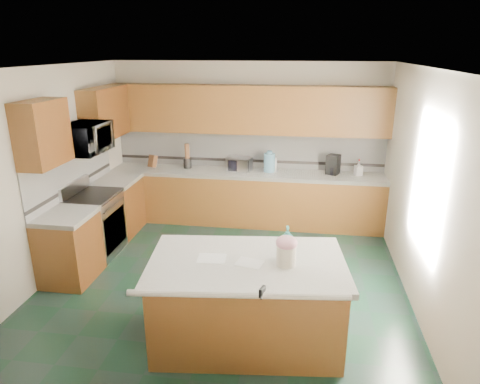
# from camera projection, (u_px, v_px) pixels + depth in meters

# --- Properties ---
(floor) EXTENTS (4.60, 4.60, 0.00)m
(floor) POSITION_uv_depth(u_px,v_px,m) (225.00, 280.00, 5.62)
(floor) COLOR black
(floor) RESTS_ON ground
(ceiling) EXTENTS (4.60, 4.60, 0.00)m
(ceiling) POSITION_uv_depth(u_px,v_px,m) (222.00, 67.00, 4.75)
(ceiling) COLOR white
(ceiling) RESTS_ON ground
(wall_back) EXTENTS (4.60, 0.04, 2.70)m
(wall_back) POSITION_uv_depth(u_px,v_px,m) (248.00, 143.00, 7.36)
(wall_back) COLOR beige
(wall_back) RESTS_ON ground
(wall_front) EXTENTS (4.60, 0.04, 2.70)m
(wall_front) POSITION_uv_depth(u_px,v_px,m) (163.00, 281.00, 3.02)
(wall_front) COLOR beige
(wall_front) RESTS_ON ground
(wall_left) EXTENTS (0.04, 4.60, 2.70)m
(wall_left) POSITION_uv_depth(u_px,v_px,m) (47.00, 175.00, 5.51)
(wall_left) COLOR beige
(wall_left) RESTS_ON ground
(wall_right) EXTENTS (0.04, 4.60, 2.70)m
(wall_right) POSITION_uv_depth(u_px,v_px,m) (424.00, 192.00, 4.87)
(wall_right) COLOR beige
(wall_right) RESTS_ON ground
(back_base_cab) EXTENTS (4.60, 0.60, 0.86)m
(back_base_cab) POSITION_uv_depth(u_px,v_px,m) (245.00, 199.00, 7.36)
(back_base_cab) COLOR #321707
(back_base_cab) RESTS_ON ground
(back_countertop) EXTENTS (4.60, 0.64, 0.06)m
(back_countertop) POSITION_uv_depth(u_px,v_px,m) (246.00, 173.00, 7.21)
(back_countertop) COLOR white
(back_countertop) RESTS_ON back_base_cab
(back_upper_cab) EXTENTS (4.60, 0.33, 0.78)m
(back_upper_cab) POSITION_uv_depth(u_px,v_px,m) (247.00, 110.00, 7.00)
(back_upper_cab) COLOR #321707
(back_upper_cab) RESTS_ON wall_back
(back_backsplash) EXTENTS (4.60, 0.02, 0.63)m
(back_backsplash) POSITION_uv_depth(u_px,v_px,m) (248.00, 150.00, 7.37)
(back_backsplash) COLOR silver
(back_backsplash) RESTS_ON back_countertop
(back_accent_band) EXTENTS (4.60, 0.01, 0.05)m
(back_accent_band) POSITION_uv_depth(u_px,v_px,m) (248.00, 161.00, 7.43)
(back_accent_band) COLOR black
(back_accent_band) RESTS_ON back_countertop
(left_base_cab_rear) EXTENTS (0.60, 0.82, 0.86)m
(left_base_cab_rear) POSITION_uv_depth(u_px,v_px,m) (118.00, 207.00, 6.97)
(left_base_cab_rear) COLOR #321707
(left_base_cab_rear) RESTS_ON ground
(left_counter_rear) EXTENTS (0.64, 0.82, 0.06)m
(left_counter_rear) POSITION_uv_depth(u_px,v_px,m) (116.00, 180.00, 6.82)
(left_counter_rear) COLOR white
(left_counter_rear) RESTS_ON left_base_cab_rear
(left_base_cab_front) EXTENTS (0.60, 0.72, 0.86)m
(left_base_cab_front) POSITION_uv_depth(u_px,v_px,m) (70.00, 249.00, 5.54)
(left_base_cab_front) COLOR #321707
(left_base_cab_front) RESTS_ON ground
(left_counter_front) EXTENTS (0.64, 0.72, 0.06)m
(left_counter_front) POSITION_uv_depth(u_px,v_px,m) (65.00, 216.00, 5.39)
(left_counter_front) COLOR white
(left_counter_front) RESTS_ON left_base_cab_front
(left_backsplash) EXTENTS (0.02, 2.30, 0.63)m
(left_backsplash) POSITION_uv_depth(u_px,v_px,m) (72.00, 172.00, 6.06)
(left_backsplash) COLOR silver
(left_backsplash) RESTS_ON wall_left
(left_accent_band) EXTENTS (0.01, 2.30, 0.05)m
(left_accent_band) POSITION_uv_depth(u_px,v_px,m) (74.00, 185.00, 6.12)
(left_accent_band) COLOR black
(left_accent_band) RESTS_ON wall_left
(left_upper_cab_rear) EXTENTS (0.33, 1.09, 0.78)m
(left_upper_cab_rear) POSITION_uv_depth(u_px,v_px,m) (105.00, 113.00, 6.63)
(left_upper_cab_rear) COLOR #321707
(left_upper_cab_rear) RESTS_ON wall_left
(left_upper_cab_front) EXTENTS (0.33, 0.72, 0.78)m
(left_upper_cab_front) POSITION_uv_depth(u_px,v_px,m) (43.00, 133.00, 5.07)
(left_upper_cab_front) COLOR #321707
(left_upper_cab_front) RESTS_ON wall_left
(range_body) EXTENTS (0.60, 0.76, 0.88)m
(range_body) POSITION_uv_depth(u_px,v_px,m) (96.00, 226.00, 6.23)
(range_body) COLOR #B7B7BC
(range_body) RESTS_ON ground
(range_oven_door) EXTENTS (0.02, 0.68, 0.55)m
(range_oven_door) POSITION_uv_depth(u_px,v_px,m) (115.00, 230.00, 6.20)
(range_oven_door) COLOR black
(range_oven_door) RESTS_ON range_body
(range_cooktop) EXTENTS (0.62, 0.78, 0.04)m
(range_cooktop) POSITION_uv_depth(u_px,v_px,m) (92.00, 196.00, 6.08)
(range_cooktop) COLOR black
(range_cooktop) RESTS_ON range_body
(range_handle) EXTENTS (0.02, 0.66, 0.02)m
(range_handle) POSITION_uv_depth(u_px,v_px,m) (114.00, 205.00, 6.08)
(range_handle) COLOR #B7B7BC
(range_handle) RESTS_ON range_body
(range_backguard) EXTENTS (0.06, 0.76, 0.18)m
(range_backguard) POSITION_uv_depth(u_px,v_px,m) (74.00, 187.00, 6.08)
(range_backguard) COLOR #B7B7BC
(range_backguard) RESTS_ON range_body
(microwave) EXTENTS (0.50, 0.73, 0.41)m
(microwave) POSITION_uv_depth(u_px,v_px,m) (86.00, 138.00, 5.81)
(microwave) COLOR #B7B7BC
(microwave) RESTS_ON wall_left
(island_base) EXTENTS (1.94, 1.24, 0.86)m
(island_base) POSITION_uv_depth(u_px,v_px,m) (247.00, 304.00, 4.36)
(island_base) COLOR #321707
(island_base) RESTS_ON ground
(island_top) EXTENTS (2.05, 1.35, 0.06)m
(island_top) POSITION_uv_depth(u_px,v_px,m) (247.00, 263.00, 4.21)
(island_top) COLOR white
(island_top) RESTS_ON island_base
(island_bullnose) EXTENTS (1.93, 0.27, 0.06)m
(island_bullnose) POSITION_uv_depth(u_px,v_px,m) (238.00, 295.00, 3.68)
(island_bullnose) COLOR white
(island_bullnose) RESTS_ON island_base
(treat_jar) EXTENTS (0.22, 0.22, 0.20)m
(treat_jar) POSITION_uv_depth(u_px,v_px,m) (286.00, 255.00, 4.10)
(treat_jar) COLOR beige
(treat_jar) RESTS_ON island_top
(treat_jar_lid) EXTENTS (0.21, 0.21, 0.13)m
(treat_jar_lid) POSITION_uv_depth(u_px,v_px,m) (287.00, 243.00, 4.06)
(treat_jar_lid) COLOR pink
(treat_jar_lid) RESTS_ON treat_jar
(treat_jar_knob) EXTENTS (0.07, 0.02, 0.02)m
(treat_jar_knob) POSITION_uv_depth(u_px,v_px,m) (287.00, 238.00, 4.04)
(treat_jar_knob) COLOR tan
(treat_jar_knob) RESTS_ON treat_jar_lid
(treat_jar_knob_end_l) EXTENTS (0.04, 0.04, 0.04)m
(treat_jar_knob_end_l) POSITION_uv_depth(u_px,v_px,m) (283.00, 238.00, 4.05)
(treat_jar_knob_end_l) COLOR tan
(treat_jar_knob_end_l) RESTS_ON treat_jar_lid
(treat_jar_knob_end_r) EXTENTS (0.04, 0.04, 0.04)m
(treat_jar_knob_end_r) POSITION_uv_depth(u_px,v_px,m) (290.00, 239.00, 4.04)
(treat_jar_knob_end_r) COLOR tan
(treat_jar_knob_end_r) RESTS_ON treat_jar_lid
(soap_bottle_island) EXTENTS (0.15, 0.15, 0.35)m
(soap_bottle_island) POSITION_uv_depth(u_px,v_px,m) (287.00, 243.00, 4.18)
(soap_bottle_island) COLOR teal
(soap_bottle_island) RESTS_ON island_top
(paper_sheet_a) EXTENTS (0.29, 0.25, 0.00)m
(paper_sheet_a) POSITION_uv_depth(u_px,v_px,m) (250.00, 263.00, 4.16)
(paper_sheet_a) COLOR white
(paper_sheet_a) RESTS_ON island_top
(paper_sheet_b) EXTENTS (0.30, 0.23, 0.00)m
(paper_sheet_b) POSITION_uv_depth(u_px,v_px,m) (212.00, 258.00, 4.25)
(paper_sheet_b) COLOR white
(paper_sheet_b) RESTS_ON island_top
(clamp_body) EXTENTS (0.05, 0.09, 0.08)m
(clamp_body) POSITION_uv_depth(u_px,v_px,m) (262.00, 292.00, 3.65)
(clamp_body) COLOR black
(clamp_body) RESTS_ON island_top
(clamp_handle) EXTENTS (0.01, 0.06, 0.01)m
(clamp_handle) POSITION_uv_depth(u_px,v_px,m) (262.00, 297.00, 3.61)
(clamp_handle) COLOR black
(clamp_handle) RESTS_ON island_top
(knife_block) EXTENTS (0.17, 0.19, 0.23)m
(knife_block) POSITION_uv_depth(u_px,v_px,m) (153.00, 161.00, 7.44)
(knife_block) COLOR #472814
(knife_block) RESTS_ON back_countertop
(utensil_crock) EXTENTS (0.14, 0.14, 0.17)m
(utensil_crock) POSITION_uv_depth(u_px,v_px,m) (187.00, 163.00, 7.39)
(utensil_crock) COLOR black
(utensil_crock) RESTS_ON back_countertop
(utensil_bundle) EXTENTS (0.08, 0.08, 0.25)m
(utensil_bundle) POSITION_uv_depth(u_px,v_px,m) (187.00, 151.00, 7.32)
(utensil_bundle) COLOR #472814
(utensil_bundle) RESTS_ON utensil_crock
(toaster_oven) EXTENTS (0.44, 0.35, 0.23)m
(toaster_oven) POSITION_uv_depth(u_px,v_px,m) (239.00, 164.00, 7.23)
(toaster_oven) COLOR #B7B7BC
(toaster_oven) RESTS_ON back_countertop
(toaster_oven_door) EXTENTS (0.35, 0.01, 0.19)m
(toaster_oven_door) POSITION_uv_depth(u_px,v_px,m) (238.00, 166.00, 7.11)
(toaster_oven_door) COLOR black
(toaster_oven_door) RESTS_ON toaster_oven
(paper_towel) EXTENTS (0.10, 0.10, 0.23)m
(paper_towel) POSITION_uv_depth(u_px,v_px,m) (274.00, 165.00, 7.19)
(paper_towel) COLOR white
(paper_towel) RESTS_ON back_countertop
(paper_towel_base) EXTENTS (0.15, 0.15, 0.01)m
(paper_towel_base) POSITION_uv_depth(u_px,v_px,m) (274.00, 171.00, 7.23)
(paper_towel_base) COLOR #B7B7BC
(paper_towel_base) RESTS_ON back_countertop
(water_jug) EXTENTS (0.19, 0.19, 0.31)m
(water_jug) POSITION_uv_depth(u_px,v_px,m) (269.00, 163.00, 7.15)
(water_jug) COLOR #6198B6
(water_jug) RESTS_ON back_countertop
(water_jug_neck) EXTENTS (0.09, 0.09, 0.04)m
(water_jug_neck) POSITION_uv_depth(u_px,v_px,m) (270.00, 152.00, 7.09)
(water_jug_neck) COLOR #6198B6
(water_jug_neck) RESTS_ON water_jug
(coffee_maker) EXTENTS (0.26, 0.27, 0.32)m
(coffee_maker) POSITION_uv_depth(u_px,v_px,m) (333.00, 165.00, 7.02)
(coffee_maker) COLOR black
(coffee_maker) RESTS_ON back_countertop
(coffee_carafe) EXTENTS (0.13, 0.13, 0.13)m
(coffee_carafe) POSITION_uv_depth(u_px,v_px,m) (333.00, 171.00, 7.01)
(coffee_carafe) COLOR black
(coffee_carafe) RESTS_ON back_countertop
(soap_bottle_back) EXTENTS (0.14, 0.14, 0.25)m
(soap_bottle_back) POSITION_uv_depth(u_px,v_px,m) (359.00, 168.00, 6.95)
(soap_bottle_back) COLOR white
(soap_bottle_back) RESTS_ON back_countertop
(soap_back_cap) EXTENTS (0.02, 0.02, 0.03)m
(soap_back_cap) POSITION_uv_depth(u_px,v_px,m) (359.00, 160.00, 6.91)
(soap_back_cap) COLOR red
(soap_back_cap) RESTS_ON soap_bottle_back
(window_light_proxy) EXTENTS (0.02, 1.40, 1.10)m
(window_light_proxy) POSITION_uv_depth(u_px,v_px,m) (427.00, 184.00, 4.63)
(window_light_proxy) COLOR white
(window_light_proxy) RESTS_ON wall_right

